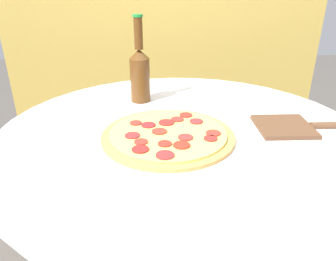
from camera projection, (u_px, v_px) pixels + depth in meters
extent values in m
cylinder|color=white|center=(180.00, 229.00, 1.06)|extent=(0.10, 0.10, 0.66)
cylinder|color=white|center=(182.00, 134.00, 0.91)|extent=(1.02, 1.02, 0.02)
cube|color=gold|center=(165.00, 49.00, 1.83)|extent=(1.74, 0.04, 1.44)
cylinder|color=#C68E47|center=(168.00, 136.00, 0.86)|extent=(0.35, 0.35, 0.01)
cylinder|color=#EACC60|center=(168.00, 133.00, 0.86)|extent=(0.31, 0.31, 0.01)
cylinder|color=maroon|center=(185.00, 137.00, 0.82)|extent=(0.04, 0.04, 0.00)
cylinder|color=#A82B26|center=(177.00, 119.00, 0.93)|extent=(0.04, 0.04, 0.00)
cylinder|color=maroon|center=(213.00, 133.00, 0.85)|extent=(0.04, 0.04, 0.00)
cylinder|color=maroon|center=(148.00, 125.00, 0.89)|extent=(0.04, 0.04, 0.00)
cylinder|color=maroon|center=(140.00, 149.00, 0.77)|extent=(0.04, 0.04, 0.00)
cylinder|color=#A22620|center=(186.00, 115.00, 0.96)|extent=(0.04, 0.04, 0.00)
cylinder|color=maroon|center=(165.00, 155.00, 0.74)|extent=(0.04, 0.04, 0.00)
cylinder|color=#A22D25|center=(136.00, 123.00, 0.90)|extent=(0.03, 0.03, 0.00)
cylinder|color=maroon|center=(182.00, 145.00, 0.79)|extent=(0.04, 0.04, 0.00)
cylinder|color=#A22728|center=(132.00, 135.00, 0.83)|extent=(0.04, 0.04, 0.00)
cylinder|color=maroon|center=(141.00, 142.00, 0.80)|extent=(0.03, 0.03, 0.00)
cylinder|color=maroon|center=(159.00, 131.00, 0.86)|extent=(0.04, 0.04, 0.00)
cylinder|color=maroon|center=(196.00, 121.00, 0.91)|extent=(0.04, 0.04, 0.00)
cylinder|color=maroon|center=(210.00, 138.00, 0.82)|extent=(0.03, 0.03, 0.00)
cylinder|color=#A32321|center=(166.00, 123.00, 0.91)|extent=(0.04, 0.04, 0.00)
cylinder|color=#9F2920|center=(165.00, 144.00, 0.79)|extent=(0.03, 0.03, 0.00)
cylinder|color=#563314|center=(140.00, 80.00, 1.09)|extent=(0.07, 0.07, 0.14)
cone|color=#563314|center=(139.00, 54.00, 1.05)|extent=(0.07, 0.07, 0.03)
cylinder|color=#563314|center=(138.00, 33.00, 1.02)|extent=(0.03, 0.03, 0.10)
cylinder|color=#1E8438|center=(138.00, 15.00, 1.00)|extent=(0.03, 0.03, 0.01)
cube|color=brown|center=(284.00, 126.00, 0.91)|extent=(0.15, 0.15, 0.01)
cylinder|color=brown|center=(334.00, 126.00, 0.92)|extent=(0.14, 0.02, 0.02)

